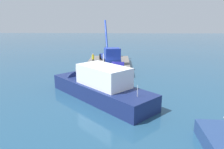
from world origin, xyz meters
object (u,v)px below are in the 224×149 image
(dock_worker, at_px, (93,59))
(salvaged_car, at_px, (117,75))
(moored_yacht, at_px, (90,88))
(crane_truck, at_px, (110,55))

(dock_worker, distance_m, salvaged_car, 7.56)
(dock_worker, xyz_separation_m, salvaged_car, (6.30, 4.03, -1.11))
(moored_yacht, bearing_deg, dock_worker, -174.50)
(dock_worker, bearing_deg, crane_truck, 109.17)
(salvaged_car, height_order, moored_yacht, moored_yacht)
(dock_worker, height_order, moored_yacht, moored_yacht)
(moored_yacht, bearing_deg, salvaged_car, 153.26)
(salvaged_car, relative_size, moored_yacht, 0.32)
(crane_truck, height_order, moored_yacht, crane_truck)
(dock_worker, bearing_deg, salvaged_car, 32.58)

